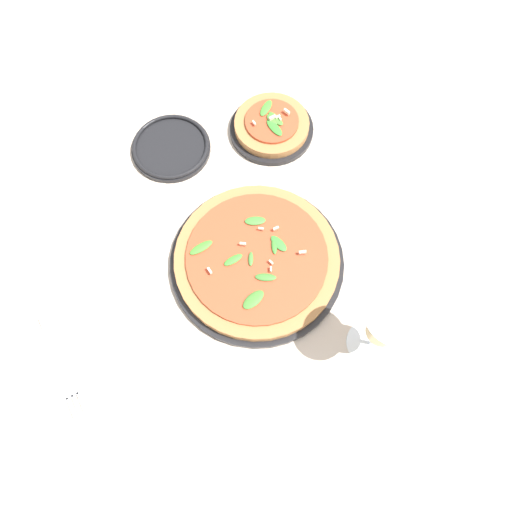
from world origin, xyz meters
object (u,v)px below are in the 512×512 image
at_px(pizza_arugula_main, 256,259).
at_px(wine_glass, 387,325).
at_px(fork, 60,363).
at_px(side_plate_white, 170,148).
at_px(pizza_personal_side, 272,126).

relative_size(pizza_arugula_main, wine_glass, 1.82).
distance_m(pizza_arugula_main, wine_glass, 0.27).
bearing_deg(pizza_arugula_main, wine_glass, 21.41).
bearing_deg(fork, wine_glass, 65.38).
bearing_deg(pizza_arugula_main, side_plate_white, -176.17).
bearing_deg(wine_glass, pizza_personal_side, 169.23).
distance_m(fork, side_plate_white, 0.47).
bearing_deg(side_plate_white, pizza_personal_side, 71.61).
xyz_separation_m(pizza_arugula_main, side_plate_white, (-0.30, -0.02, -0.01)).
height_order(pizza_personal_side, fork, pizza_personal_side).
distance_m(pizza_personal_side, fork, 0.61).
relative_size(wine_glass, fork, 0.91).
bearing_deg(pizza_arugula_main, fork, -91.68).
bearing_deg(pizza_personal_side, pizza_arugula_main, -37.38).
distance_m(wine_glass, side_plate_white, 0.56).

